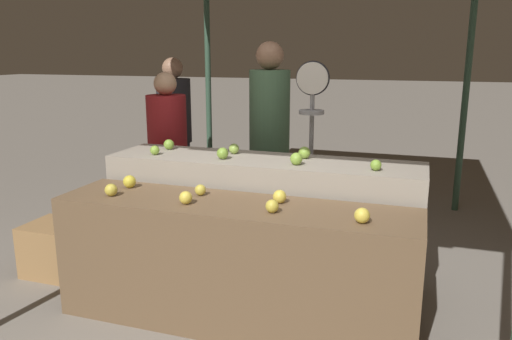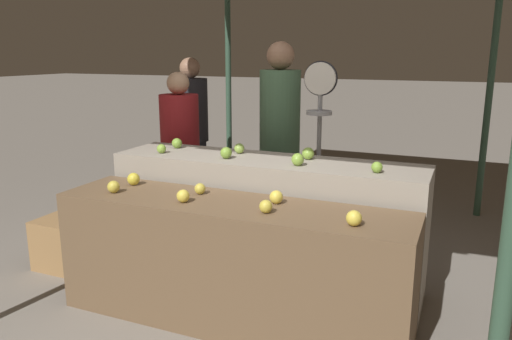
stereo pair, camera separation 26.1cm
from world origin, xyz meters
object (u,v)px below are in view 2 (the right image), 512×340
person_customer_left (180,144)px  person_customer_right (192,124)px  person_vendor_at_scale (280,130)px  wooden_crate_side (67,242)px  produce_scale (319,120)px

person_customer_left → person_customer_right: size_ratio=0.93×
person_vendor_at_scale → person_customer_left: (-0.93, -0.16, -0.17)m
person_customer_left → person_customer_right: bearing=-42.0°
person_vendor_at_scale → wooden_crate_side: bearing=58.8°
person_customer_left → wooden_crate_side: 1.30m
person_customer_left → person_customer_right: person_customer_right is taller
produce_scale → person_customer_left: size_ratio=1.07×
person_vendor_at_scale → person_customer_right: person_vendor_at_scale is taller
person_customer_left → produce_scale: bearing=-160.5°
person_customer_left → wooden_crate_side: person_customer_left is taller
produce_scale → person_customer_left: bearing=174.7°
produce_scale → wooden_crate_side: produce_scale is taller
produce_scale → person_vendor_at_scale: person_vendor_at_scale is taller
person_vendor_at_scale → person_customer_right: size_ratio=1.09×
produce_scale → person_customer_left: 1.40m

